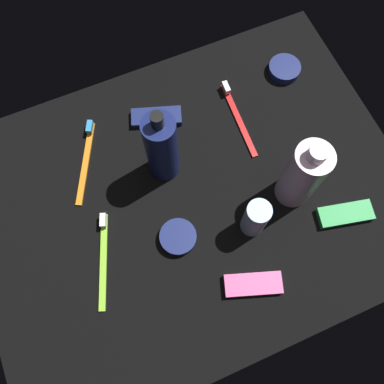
# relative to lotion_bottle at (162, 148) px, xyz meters

# --- Properties ---
(ground_plane) EXTENTS (0.84, 0.64, 0.01)m
(ground_plane) POSITION_rel_lotion_bottle_xyz_m (0.03, -0.08, -0.10)
(ground_plane) COLOR black
(lotion_bottle) EXTENTS (0.06, 0.06, 0.21)m
(lotion_bottle) POSITION_rel_lotion_bottle_xyz_m (0.00, 0.00, 0.00)
(lotion_bottle) COLOR navy
(lotion_bottle) RESTS_ON ground_plane
(bodywash_bottle) EXTENTS (0.07, 0.07, 0.19)m
(bodywash_bottle) POSITION_rel_lotion_bottle_xyz_m (0.21, -0.15, -0.00)
(bodywash_bottle) COLOR silver
(bodywash_bottle) RESTS_ON ground_plane
(deodorant_stick) EXTENTS (0.04, 0.04, 0.10)m
(deodorant_stick) POSITION_rel_lotion_bottle_xyz_m (0.11, -0.18, -0.04)
(deodorant_stick) COLOR silver
(deodorant_stick) RESTS_ON ground_plane
(toothbrush_lime) EXTENTS (0.07, 0.17, 0.02)m
(toothbrush_lime) POSITION_rel_lotion_bottle_xyz_m (-0.17, -0.12, -0.09)
(toothbrush_lime) COLOR #8CD133
(toothbrush_lime) RESTS_ON ground_plane
(toothbrush_red) EXTENTS (0.02, 0.18, 0.02)m
(toothbrush_red) POSITION_rel_lotion_bottle_xyz_m (0.18, 0.05, -0.09)
(toothbrush_red) COLOR red
(toothbrush_red) RESTS_ON ground_plane
(toothbrush_orange) EXTENTS (0.09, 0.17, 0.02)m
(toothbrush_orange) POSITION_rel_lotion_bottle_xyz_m (-0.14, 0.08, -0.09)
(toothbrush_orange) COLOR orange
(toothbrush_orange) RESTS_ON ground_plane
(snack_bar_green) EXTENTS (0.11, 0.06, 0.01)m
(snack_bar_green) POSITION_rel_lotion_bottle_xyz_m (0.28, -0.23, -0.08)
(snack_bar_green) COLOR green
(snack_bar_green) RESTS_ON ground_plane
(snack_bar_pink) EXTENTS (0.11, 0.07, 0.01)m
(snack_bar_pink) POSITION_rel_lotion_bottle_xyz_m (0.06, -0.28, -0.08)
(snack_bar_pink) COLOR #E55999
(snack_bar_pink) RESTS_ON ground_plane
(snack_bar_navy) EXTENTS (0.11, 0.07, 0.01)m
(snack_bar_navy) POSITION_rel_lotion_bottle_xyz_m (0.03, 0.11, -0.08)
(snack_bar_navy) COLOR navy
(snack_bar_navy) RESTS_ON ground_plane
(cream_tin_left) EXTENTS (0.07, 0.07, 0.02)m
(cream_tin_left) POSITION_rel_lotion_bottle_xyz_m (0.33, 0.11, -0.08)
(cream_tin_left) COLOR navy
(cream_tin_left) RESTS_ON ground_plane
(cream_tin_right) EXTENTS (0.07, 0.07, 0.02)m
(cream_tin_right) POSITION_rel_lotion_bottle_xyz_m (-0.03, -0.14, -0.08)
(cream_tin_right) COLOR navy
(cream_tin_right) RESTS_ON ground_plane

